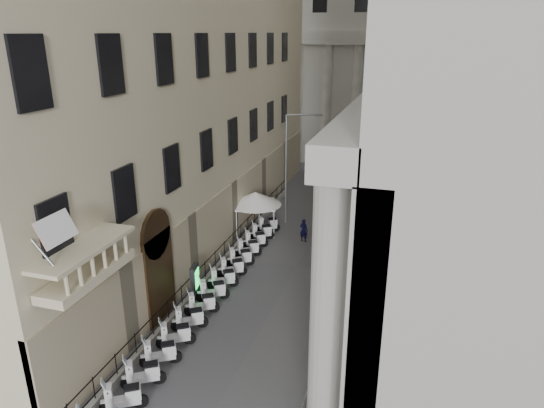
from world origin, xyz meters
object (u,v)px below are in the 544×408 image
Objects in this scene: security_tent at (260,201)px; info_kiosk at (195,281)px; street_lamp at (290,160)px; pedestrian_a at (304,230)px; pedestrian_b at (369,200)px.

info_kiosk is at bearing -93.76° from security_tent.
security_tent is at bearing -141.40° from street_lamp.
security_tent is at bearing 5.83° from pedestrian_a.
security_tent is 3.75m from street_lamp.
pedestrian_b is at bearing -102.29° from pedestrian_a.
pedestrian_a is 8.37m from pedestrian_b.
security_tent reaches higher than pedestrian_a.
street_lamp reaches higher than info_kiosk.
pedestrian_a is (1.77, -3.00, -3.91)m from street_lamp.
street_lamp is at bearing -47.32° from pedestrian_a.
security_tent is 0.45× the size of street_lamp.
info_kiosk is at bearing -123.59° from street_lamp.
pedestrian_b is at bearing 17.49° from street_lamp.
security_tent reaches higher than info_kiosk.
info_kiosk is 1.17× the size of pedestrian_a.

